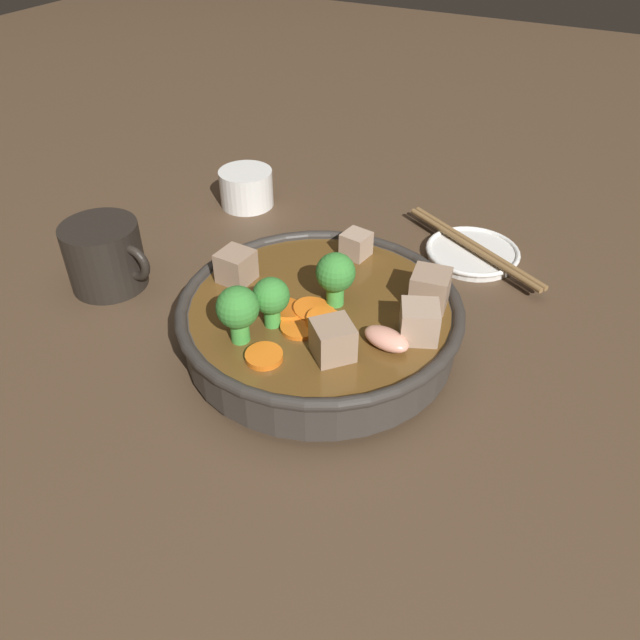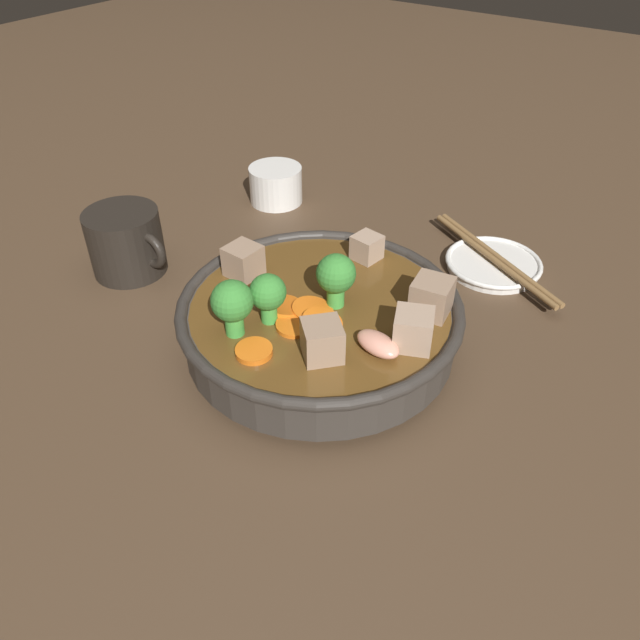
{
  "view_description": "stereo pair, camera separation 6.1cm",
  "coord_description": "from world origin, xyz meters",
  "px_view_note": "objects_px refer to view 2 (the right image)",
  "views": [
    {
      "loc": [
        0.22,
        -0.43,
        0.41
      ],
      "look_at": [
        0.0,
        0.0,
        0.04
      ],
      "focal_mm": 35.0,
      "sensor_mm": 36.0,
      "label": 1
    },
    {
      "loc": [
        0.28,
        -0.39,
        0.41
      ],
      "look_at": [
        0.0,
        0.0,
        0.04
      ],
      "focal_mm": 35.0,
      "sensor_mm": 36.0,
      "label": 2
    }
  ],
  "objects_px": {
    "stirfry_bowl": "(320,318)",
    "tea_cup": "(276,184)",
    "dark_mug": "(126,242)",
    "side_saucer": "(493,264)",
    "chopsticks_pair": "(495,257)"
  },
  "relations": [
    {
      "from": "stirfry_bowl",
      "to": "tea_cup",
      "type": "relative_size",
      "value": 3.77
    },
    {
      "from": "stirfry_bowl",
      "to": "dark_mug",
      "type": "bearing_deg",
      "value": -177.78
    },
    {
      "from": "stirfry_bowl",
      "to": "side_saucer",
      "type": "height_order",
      "value": "stirfry_bowl"
    },
    {
      "from": "side_saucer",
      "to": "dark_mug",
      "type": "distance_m",
      "value": 0.43
    },
    {
      "from": "stirfry_bowl",
      "to": "chopsticks_pair",
      "type": "relative_size",
      "value": 1.4
    },
    {
      "from": "chopsticks_pair",
      "to": "side_saucer",
      "type": "bearing_deg",
      "value": -116.57
    },
    {
      "from": "side_saucer",
      "to": "dark_mug",
      "type": "height_order",
      "value": "dark_mug"
    },
    {
      "from": "side_saucer",
      "to": "stirfry_bowl",
      "type": "bearing_deg",
      "value": -109.52
    },
    {
      "from": "side_saucer",
      "to": "tea_cup",
      "type": "distance_m",
      "value": 0.32
    },
    {
      "from": "dark_mug",
      "to": "tea_cup",
      "type": "bearing_deg",
      "value": 82.52
    },
    {
      "from": "side_saucer",
      "to": "chopsticks_pair",
      "type": "height_order",
      "value": "chopsticks_pair"
    },
    {
      "from": "stirfry_bowl",
      "to": "side_saucer",
      "type": "distance_m",
      "value": 0.26
    },
    {
      "from": "side_saucer",
      "to": "chopsticks_pair",
      "type": "xyz_separation_m",
      "value": [
        0.0,
        0.0,
        0.01
      ]
    },
    {
      "from": "stirfry_bowl",
      "to": "tea_cup",
      "type": "height_order",
      "value": "stirfry_bowl"
    },
    {
      "from": "side_saucer",
      "to": "chopsticks_pair",
      "type": "relative_size",
      "value": 0.58
    }
  ]
}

